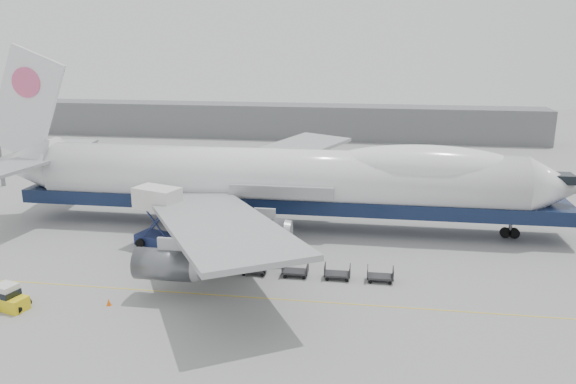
# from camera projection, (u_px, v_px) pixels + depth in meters

# --- Properties ---
(ground) EXTENTS (260.00, 260.00, 0.00)m
(ground) POSITION_uv_depth(u_px,v_px,m) (256.00, 268.00, 51.77)
(ground) COLOR gray
(ground) RESTS_ON ground
(apron_line) EXTENTS (60.00, 0.15, 0.01)m
(apron_line) POSITION_uv_depth(u_px,v_px,m) (241.00, 297.00, 46.05)
(apron_line) COLOR gold
(apron_line) RESTS_ON ground
(hangar) EXTENTS (110.00, 8.00, 7.00)m
(hangar) POSITION_uv_depth(u_px,v_px,m) (276.00, 121.00, 119.02)
(hangar) COLOR slate
(hangar) RESTS_ON ground
(airliner) EXTENTS (67.00, 55.30, 19.98)m
(airliner) POSITION_uv_depth(u_px,v_px,m) (283.00, 178.00, 61.63)
(airliner) COLOR white
(airliner) RESTS_ON ground
(catering_truck) EXTENTS (5.40, 4.44, 6.08)m
(catering_truck) POSITION_uv_depth(u_px,v_px,m) (158.00, 213.00, 56.73)
(catering_truck) COLOR #1A244E
(catering_truck) RESTS_ON ground
(baggage_tug) EXTENTS (3.06, 2.19, 2.02)m
(baggage_tug) POSITION_uv_depth(u_px,v_px,m) (9.00, 298.00, 43.81)
(baggage_tug) COLOR yellow
(baggage_tug) RESTS_ON ground
(traffic_cone) EXTENTS (0.38, 0.38, 0.56)m
(traffic_cone) POSITION_uv_depth(u_px,v_px,m) (109.00, 302.00, 44.53)
(traffic_cone) COLOR #F5600C
(traffic_cone) RESTS_ON ground
(dolly_0) EXTENTS (2.30, 1.35, 1.30)m
(dolly_0) POSITION_uv_depth(u_px,v_px,m) (174.00, 263.00, 51.49)
(dolly_0) COLOR #2D2D30
(dolly_0) RESTS_ON ground
(dolly_1) EXTENTS (2.30, 1.35, 1.30)m
(dolly_1) POSITION_uv_depth(u_px,v_px,m) (214.00, 266.00, 50.95)
(dolly_1) COLOR #2D2D30
(dolly_1) RESTS_ON ground
(dolly_2) EXTENTS (2.30, 1.35, 1.30)m
(dolly_2) POSITION_uv_depth(u_px,v_px,m) (254.00, 268.00, 50.42)
(dolly_2) COLOR #2D2D30
(dolly_2) RESTS_ON ground
(dolly_3) EXTENTS (2.30, 1.35, 1.30)m
(dolly_3) POSITION_uv_depth(u_px,v_px,m) (295.00, 271.00, 49.89)
(dolly_3) COLOR #2D2D30
(dolly_3) RESTS_ON ground
(dolly_4) EXTENTS (2.30, 1.35, 1.30)m
(dolly_4) POSITION_uv_depth(u_px,v_px,m) (337.00, 273.00, 49.35)
(dolly_4) COLOR #2D2D30
(dolly_4) RESTS_ON ground
(dolly_5) EXTENTS (2.30, 1.35, 1.30)m
(dolly_5) POSITION_uv_depth(u_px,v_px,m) (380.00, 276.00, 48.82)
(dolly_5) COLOR #2D2D30
(dolly_5) RESTS_ON ground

